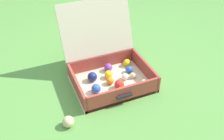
% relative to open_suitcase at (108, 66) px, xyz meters
% --- Properties ---
extents(ground_plane, '(16.00, 16.00, 0.00)m').
position_rel_open_suitcase_xyz_m(ground_plane, '(-0.01, -0.11, -0.12)').
color(ground_plane, '#569342').
extents(open_suitcase, '(0.56, 0.62, 0.53)m').
position_rel_open_suitcase_xyz_m(open_suitcase, '(0.00, 0.00, 0.00)').
color(open_suitcase, beige).
rests_on(open_suitcase, ground).
extents(stray_ball_on_grass, '(0.07, 0.07, 0.07)m').
position_rel_open_suitcase_xyz_m(stray_ball_on_grass, '(-0.40, -0.34, -0.08)').
color(stray_ball_on_grass, '#D1B784').
rests_on(stray_ball_on_grass, ground).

